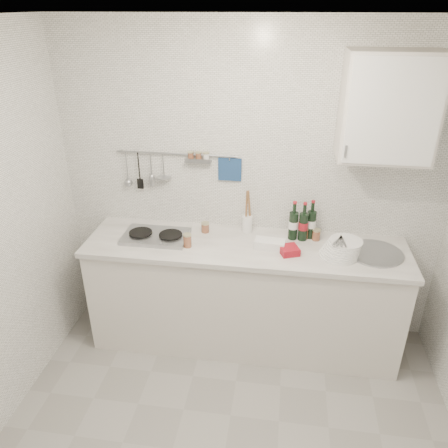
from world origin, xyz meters
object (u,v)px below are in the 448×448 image
(plate_stack_hob, at_px, (167,237))
(wine_bottles, at_px, (303,220))
(wall_cabinet, at_px, (389,107))
(plate_stack_sink, at_px, (342,248))
(utensil_crock, at_px, (247,221))

(plate_stack_hob, distance_m, wine_bottles, 1.06)
(wall_cabinet, distance_m, plate_stack_hob, 1.83)
(plate_stack_sink, xyz_separation_m, wine_bottles, (-0.28, 0.21, 0.10))
(wall_cabinet, height_order, plate_stack_hob, wall_cabinet)
(utensil_crock, bearing_deg, wall_cabinet, -6.53)
(plate_stack_hob, bearing_deg, wine_bottles, 8.33)
(wall_cabinet, bearing_deg, plate_stack_sink, -138.59)
(utensil_crock, bearing_deg, plate_stack_hob, -160.41)
(plate_stack_sink, relative_size, utensil_crock, 0.86)
(wine_bottles, bearing_deg, plate_stack_sink, -36.97)
(plate_stack_sink, bearing_deg, wall_cabinet, 41.41)
(plate_stack_hob, relative_size, utensil_crock, 0.86)
(wall_cabinet, height_order, plate_stack_sink, wall_cabinet)
(wall_cabinet, bearing_deg, plate_stack_hob, -175.78)
(plate_stack_sink, bearing_deg, utensil_crock, 158.78)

